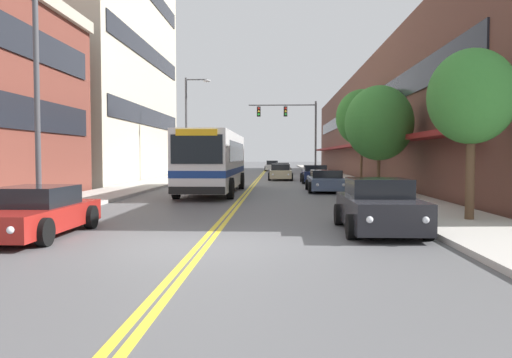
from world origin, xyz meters
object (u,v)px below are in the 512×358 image
object	(u,v)px
city_bus	(214,159)
car_beige_moving_third	(280,172)
car_navy_parked_right_far	(315,174)
street_lamp_left_far	(189,121)
street_tree_right_far	(362,118)
street_tree_right_near	(472,97)
street_tree_right_mid	(379,123)
traffic_signal_mast	(293,123)
car_white_moving_second	(272,166)
street_lamp_left_near	(44,59)
car_dark_grey_parked_left_near	(210,172)
car_charcoal_parked_right_foreground	(379,207)
car_slate_blue_parked_right_mid	(326,181)
fire_hydrant	(377,189)
car_red_parked_left_mid	(34,213)
car_silver_moving_lead	(282,168)

from	to	relation	value
city_bus	car_beige_moving_third	bearing A→B (deg)	76.05
car_navy_parked_right_far	street_lamp_left_far	xyz separation A→B (m)	(-9.50, 0.86, 4.05)
car_navy_parked_right_far	street_tree_right_far	size ratio (longest dim) A/B	0.70
car_beige_moving_third	street_tree_right_far	bearing A→B (deg)	-52.33
car_navy_parked_right_far	street_tree_right_near	world-z (taller)	street_tree_right_near
street_tree_right_mid	traffic_signal_mast	bearing A→B (deg)	99.42
car_white_moving_second	street_lamp_left_near	size ratio (longest dim) A/B	0.55
traffic_signal_mast	car_dark_grey_parked_left_near	bearing A→B (deg)	-166.83
street_tree_right_far	car_white_moving_second	bearing A→B (deg)	101.39
car_dark_grey_parked_left_near	street_tree_right_far	xyz separation A→B (m)	(11.85, -10.29, 4.04)
car_charcoal_parked_right_foreground	car_slate_blue_parked_right_mid	size ratio (longest dim) A/B	0.91
city_bus	street_tree_right_near	world-z (taller)	street_tree_right_near
traffic_signal_mast	street_tree_right_mid	distance (m)	21.88
fire_hydrant	traffic_signal_mast	bearing A→B (deg)	96.41
car_navy_parked_right_far	street_tree_right_mid	size ratio (longest dim) A/B	0.84
city_bus	street_lamp_left_far	xyz separation A→B (m)	(-3.27, 10.91, 2.87)
car_slate_blue_parked_right_mid	street_tree_right_near	world-z (taller)	street_tree_right_near
car_red_parked_left_mid	fire_hydrant	size ratio (longest dim) A/B	5.30
car_slate_blue_parked_right_mid	car_dark_grey_parked_left_near	bearing A→B (deg)	117.72
street_lamp_left_near	fire_hydrant	bearing A→B (deg)	33.89
car_red_parked_left_mid	car_white_moving_second	bearing A→B (deg)	84.39
car_dark_grey_parked_left_near	car_white_moving_second	distance (m)	22.51
car_charcoal_parked_right_foreground	street_tree_right_mid	world-z (taller)	street_tree_right_mid
city_bus	car_silver_moving_lead	xyz separation A→B (m)	(3.94, 30.14, -1.24)
car_dark_grey_parked_left_near	car_red_parked_left_mid	distance (m)	32.74
car_dark_grey_parked_left_near	traffic_signal_mast	distance (m)	8.95
car_navy_parked_right_far	street_lamp_left_near	world-z (taller)	street_lamp_left_near
car_navy_parked_right_far	car_white_moving_second	distance (m)	29.98
car_dark_grey_parked_left_near	car_red_parked_left_mid	bearing A→B (deg)	-89.98
city_bus	car_white_moving_second	bearing A→B (deg)	86.09
street_tree_right_near	street_tree_right_mid	world-z (taller)	street_tree_right_mid
car_red_parked_left_mid	car_charcoal_parked_right_foreground	xyz separation A→B (m)	(8.76, 1.11, 0.07)
traffic_signal_mast	car_silver_moving_lead	bearing A→B (deg)	95.30
car_charcoal_parked_right_foreground	street_tree_right_far	xyz separation A→B (m)	(3.08, 21.34, 3.97)
city_bus	street_tree_right_far	bearing A→B (deg)	39.83
car_dark_grey_parked_left_near	street_lamp_left_far	world-z (taller)	street_lamp_left_far
car_navy_parked_right_far	car_silver_moving_lead	bearing A→B (deg)	96.47
car_charcoal_parked_right_foreground	car_beige_moving_third	xyz separation A→B (m)	(-2.44, 28.49, -0.04)
car_red_parked_left_mid	car_charcoal_parked_right_foreground	size ratio (longest dim) A/B	1.09
car_slate_blue_parked_right_mid	car_silver_moving_lead	distance (m)	29.06
city_bus	car_navy_parked_right_far	world-z (taller)	city_bus
car_slate_blue_parked_right_mid	fire_hydrant	distance (m)	6.65
car_dark_grey_parked_left_near	car_silver_moving_lead	bearing A→B (deg)	61.56
car_silver_moving_lead	car_white_moving_second	bearing A→B (deg)	97.18
street_lamp_left_near	fire_hydrant	size ratio (longest dim) A/B	9.50
street_tree_right_mid	car_white_moving_second	bearing A→B (deg)	97.88
car_white_moving_second	street_tree_right_far	world-z (taller)	street_tree_right_far
car_navy_parked_right_far	street_tree_right_near	xyz separation A→B (m)	(2.86, -22.11, 3.08)
car_dark_grey_parked_left_near	street_tree_right_far	bearing A→B (deg)	-40.97
traffic_signal_mast	fire_hydrant	world-z (taller)	traffic_signal_mast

